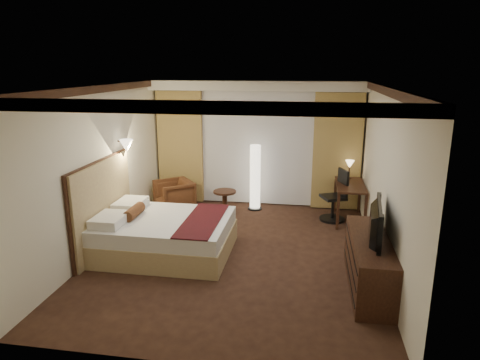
% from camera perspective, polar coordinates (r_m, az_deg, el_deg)
% --- Properties ---
extents(floor, '(4.50, 5.50, 0.01)m').
position_cam_1_polar(floor, '(7.15, -0.53, -9.77)').
color(floor, black).
rests_on(floor, ground).
extents(ceiling, '(4.50, 5.50, 0.01)m').
position_cam_1_polar(ceiling, '(6.50, -0.58, 12.39)').
color(ceiling, white).
rests_on(ceiling, back_wall).
extents(back_wall, '(4.50, 0.02, 2.70)m').
position_cam_1_polar(back_wall, '(9.36, 2.34, 4.86)').
color(back_wall, '#EEE9CE').
rests_on(back_wall, floor).
extents(left_wall, '(0.02, 5.50, 2.70)m').
position_cam_1_polar(left_wall, '(7.41, -17.96, 1.43)').
color(left_wall, '#EEE9CE').
rests_on(left_wall, floor).
extents(right_wall, '(0.02, 5.50, 2.70)m').
position_cam_1_polar(right_wall, '(6.70, 18.76, -0.03)').
color(right_wall, '#EEE9CE').
rests_on(right_wall, floor).
extents(crown_molding, '(4.50, 5.50, 0.12)m').
position_cam_1_polar(crown_molding, '(6.50, -0.58, 11.86)').
color(crown_molding, black).
rests_on(crown_molding, ceiling).
extents(soffit, '(4.50, 0.50, 0.20)m').
position_cam_1_polar(soffit, '(8.98, 2.22, 12.46)').
color(soffit, white).
rests_on(soffit, ceiling).
extents(curtain_sheer, '(2.48, 0.04, 2.45)m').
position_cam_1_polar(curtain_sheer, '(9.30, 2.27, 4.17)').
color(curtain_sheer, silver).
rests_on(curtain_sheer, back_wall).
extents(curtain_left_drape, '(1.00, 0.14, 2.45)m').
position_cam_1_polar(curtain_left_drape, '(9.60, -7.93, 4.38)').
color(curtain_left_drape, tan).
rests_on(curtain_left_drape, back_wall).
extents(curtain_right_drape, '(1.00, 0.14, 2.45)m').
position_cam_1_polar(curtain_right_drape, '(9.19, 12.82, 3.68)').
color(curtain_right_drape, tan).
rests_on(curtain_right_drape, back_wall).
extents(wall_sconce, '(0.24, 0.24, 0.24)m').
position_cam_1_polar(wall_sconce, '(7.88, -14.89, 4.44)').
color(wall_sconce, white).
rests_on(wall_sconce, left_wall).
extents(bed, '(2.09, 1.63, 0.61)m').
position_cam_1_polar(bed, '(7.17, -9.86, -7.27)').
color(bed, white).
rests_on(bed, floor).
extents(headboard, '(0.12, 1.93, 1.50)m').
position_cam_1_polar(headboard, '(7.42, -17.76, -3.36)').
color(headboard, tan).
rests_on(headboard, floor).
extents(armchair, '(0.97, 0.97, 0.74)m').
position_cam_1_polar(armchair, '(9.13, -8.78, -1.91)').
color(armchair, '#4D2C17').
rests_on(armchair, floor).
extents(side_table, '(0.47, 0.47, 0.52)m').
position_cam_1_polar(side_table, '(8.84, -2.04, -3.05)').
color(side_table, black).
rests_on(side_table, floor).
extents(floor_lamp, '(0.30, 0.30, 1.41)m').
position_cam_1_polar(floor_lamp, '(9.06, 2.03, 0.36)').
color(floor_lamp, white).
rests_on(floor_lamp, floor).
extents(desk, '(0.55, 1.18, 0.75)m').
position_cam_1_polar(desk, '(8.76, 14.36, -2.90)').
color(desk, black).
rests_on(desk, floor).
extents(desk_lamp, '(0.18, 0.18, 0.34)m').
position_cam_1_polar(desk_lamp, '(9.04, 14.36, 1.25)').
color(desk_lamp, '#FFD899').
rests_on(desk_lamp, desk).
extents(office_chair, '(0.66, 0.66, 1.04)m').
position_cam_1_polar(office_chair, '(8.64, 12.34, -2.01)').
color(office_chair, black).
rests_on(office_chair, floor).
extents(dresser, '(0.50, 1.85, 0.72)m').
position_cam_1_polar(dresser, '(6.28, 16.80, -10.52)').
color(dresser, black).
rests_on(dresser, floor).
extents(television, '(0.75, 1.16, 0.14)m').
position_cam_1_polar(television, '(6.02, 17.00, -4.72)').
color(television, black).
rests_on(television, dresser).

